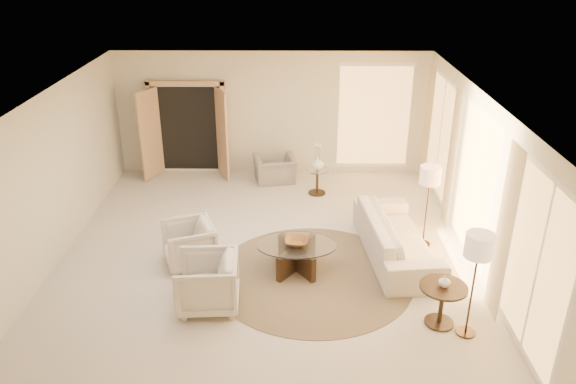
{
  "coord_description": "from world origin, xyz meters",
  "views": [
    {
      "loc": [
        0.49,
        -8.24,
        5.04
      ],
      "look_at": [
        0.4,
        0.4,
        1.1
      ],
      "focal_mm": 35.0,
      "sensor_mm": 36.0,
      "label": 1
    }
  ],
  "objects_px": {
    "side_vase": "(318,163)",
    "floor_lamp_near": "(430,179)",
    "coffee_table": "(296,254)",
    "end_table": "(442,298)",
    "armchair_right": "(207,280)",
    "accent_chair": "(275,165)",
    "end_vase": "(444,281)",
    "floor_lamp_far": "(479,250)",
    "bowl": "(297,242)",
    "sofa": "(397,237)",
    "side_table": "(317,179)",
    "armchair_left": "(189,242)"
  },
  "relations": [
    {
      "from": "side_vase",
      "to": "floor_lamp_near",
      "type": "bearing_deg",
      "value": -50.06
    },
    {
      "from": "coffee_table",
      "to": "end_table",
      "type": "distance_m",
      "value": 2.48
    },
    {
      "from": "armchair_right",
      "to": "accent_chair",
      "type": "relative_size",
      "value": 1.01
    },
    {
      "from": "end_vase",
      "to": "accent_chair",
      "type": "bearing_deg",
      "value": 116.2
    },
    {
      "from": "floor_lamp_far",
      "to": "bowl",
      "type": "bearing_deg",
      "value": 145.46
    },
    {
      "from": "sofa",
      "to": "end_table",
      "type": "distance_m",
      "value": 1.9
    },
    {
      "from": "coffee_table",
      "to": "accent_chair",
      "type": "bearing_deg",
      "value": 97.26
    },
    {
      "from": "sofa",
      "to": "coffee_table",
      "type": "relative_size",
      "value": 1.89
    },
    {
      "from": "armchair_right",
      "to": "side_vase",
      "type": "bearing_deg",
      "value": 152.95
    },
    {
      "from": "side_table",
      "to": "floor_lamp_near",
      "type": "height_order",
      "value": "floor_lamp_near"
    },
    {
      "from": "accent_chair",
      "to": "bowl",
      "type": "bearing_deg",
      "value": 85.83
    },
    {
      "from": "coffee_table",
      "to": "side_table",
      "type": "height_order",
      "value": "side_table"
    },
    {
      "from": "armchair_left",
      "to": "side_table",
      "type": "bearing_deg",
      "value": 121.33
    },
    {
      "from": "side_table",
      "to": "bowl",
      "type": "xyz_separation_m",
      "value": [
        -0.45,
        -3.04,
        0.19
      ]
    },
    {
      "from": "floor_lamp_near",
      "to": "bowl",
      "type": "distance_m",
      "value": 2.55
    },
    {
      "from": "end_vase",
      "to": "bowl",
      "type": "bearing_deg",
      "value": 145.43
    },
    {
      "from": "sofa",
      "to": "side_vase",
      "type": "height_order",
      "value": "side_vase"
    },
    {
      "from": "armchair_right",
      "to": "bowl",
      "type": "bearing_deg",
      "value": 123.96
    },
    {
      "from": "floor_lamp_near",
      "to": "end_table",
      "type": "bearing_deg",
      "value": -96.01
    },
    {
      "from": "end_table",
      "to": "floor_lamp_near",
      "type": "distance_m",
      "value": 2.43
    },
    {
      "from": "end_table",
      "to": "coffee_table",
      "type": "bearing_deg",
      "value": 145.43
    },
    {
      "from": "coffee_table",
      "to": "bowl",
      "type": "xyz_separation_m",
      "value": [
        0.0,
        0.0,
        0.23
      ]
    },
    {
      "from": "bowl",
      "to": "armchair_left",
      "type": "bearing_deg",
      "value": 174.44
    },
    {
      "from": "floor_lamp_near",
      "to": "side_vase",
      "type": "distance_m",
      "value": 2.9
    },
    {
      "from": "coffee_table",
      "to": "end_vase",
      "type": "relative_size",
      "value": 7.76
    },
    {
      "from": "side_vase",
      "to": "floor_lamp_far",
      "type": "bearing_deg",
      "value": -67.8
    },
    {
      "from": "armchair_left",
      "to": "coffee_table",
      "type": "xyz_separation_m",
      "value": [
        1.79,
        -0.17,
        -0.11
      ]
    },
    {
      "from": "floor_lamp_far",
      "to": "side_vase",
      "type": "xyz_separation_m",
      "value": [
        -1.9,
        4.66,
        -0.64
      ]
    },
    {
      "from": "coffee_table",
      "to": "floor_lamp_far",
      "type": "relative_size",
      "value": 0.85
    },
    {
      "from": "armchair_right",
      "to": "end_table",
      "type": "bearing_deg",
      "value": 79.81
    },
    {
      "from": "floor_lamp_far",
      "to": "accent_chair",
      "type": "bearing_deg",
      "value": 118.0
    },
    {
      "from": "floor_lamp_near",
      "to": "end_vase",
      "type": "distance_m",
      "value": 2.35
    },
    {
      "from": "accent_chair",
      "to": "end_vase",
      "type": "height_order",
      "value": "end_vase"
    },
    {
      "from": "coffee_table",
      "to": "side_table",
      "type": "distance_m",
      "value": 3.08
    },
    {
      "from": "armchair_right",
      "to": "bowl",
      "type": "relative_size",
      "value": 2.36
    },
    {
      "from": "accent_chair",
      "to": "end_table",
      "type": "distance_m",
      "value": 5.68
    },
    {
      "from": "armchair_left",
      "to": "end_vase",
      "type": "relative_size",
      "value": 4.75
    },
    {
      "from": "bowl",
      "to": "end_vase",
      "type": "height_order",
      "value": "end_vase"
    },
    {
      "from": "sofa",
      "to": "end_vase",
      "type": "xyz_separation_m",
      "value": [
        0.32,
        -1.87,
        0.34
      ]
    },
    {
      "from": "armchair_left",
      "to": "side_table",
      "type": "relative_size",
      "value": 1.46
    },
    {
      "from": "armchair_right",
      "to": "floor_lamp_near",
      "type": "xyz_separation_m",
      "value": [
        3.59,
        1.87,
        0.83
      ]
    },
    {
      "from": "armchair_left",
      "to": "armchair_right",
      "type": "relative_size",
      "value": 0.91
    },
    {
      "from": "armchair_right",
      "to": "coffee_table",
      "type": "xyz_separation_m",
      "value": [
        1.32,
        1.01,
        -0.15
      ]
    },
    {
      "from": "floor_lamp_near",
      "to": "armchair_left",
      "type": "bearing_deg",
      "value": -170.36
    },
    {
      "from": "armchair_right",
      "to": "armchair_left",
      "type": "bearing_deg",
      "value": -161.65
    },
    {
      "from": "accent_chair",
      "to": "coffee_table",
      "type": "xyz_separation_m",
      "value": [
        0.47,
        -3.69,
        -0.08
      ]
    },
    {
      "from": "armchair_left",
      "to": "side_table",
      "type": "distance_m",
      "value": 3.64
    },
    {
      "from": "armchair_left",
      "to": "bowl",
      "type": "distance_m",
      "value": 1.8
    },
    {
      "from": "armchair_left",
      "to": "end_vase",
      "type": "xyz_separation_m",
      "value": [
        3.83,
        -1.58,
        0.3
      ]
    },
    {
      "from": "coffee_table",
      "to": "end_table",
      "type": "relative_size",
      "value": 2.01
    }
  ]
}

